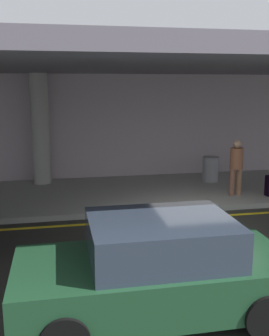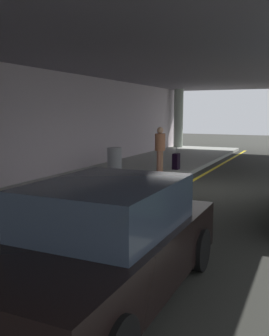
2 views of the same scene
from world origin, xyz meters
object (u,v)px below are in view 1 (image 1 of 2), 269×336
object	(u,v)px
support_column_center	(40,129)
traveler_with_luggage	(236,164)
trash_bin_steel	(211,169)
car_dark_green	(156,270)

from	to	relation	value
support_column_center	traveler_with_luggage	bearing A→B (deg)	-25.24
traveler_with_luggage	trash_bin_steel	xyz separation A→B (m)	(-0.05, 1.87, -0.54)
car_dark_green	trash_bin_steel	distance (m)	8.36
support_column_center	trash_bin_steel	world-z (taller)	support_column_center
trash_bin_steel	traveler_with_luggage	bearing A→B (deg)	-88.50
traveler_with_luggage	trash_bin_steel	bearing A→B (deg)	-90.79
trash_bin_steel	car_dark_green	bearing A→B (deg)	-117.13
support_column_center	trash_bin_steel	distance (m)	5.93
support_column_center	traveler_with_luggage	size ratio (longest dim) A/B	2.17
support_column_center	car_dark_green	distance (m)	8.59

